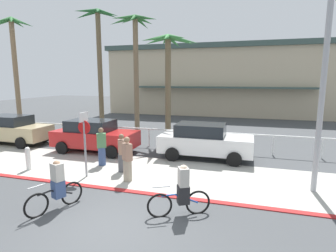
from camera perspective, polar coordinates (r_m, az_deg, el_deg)
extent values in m
plane|color=#424447|center=(16.69, 5.10, -3.50)|extent=(80.00, 80.00, 0.00)
cube|color=#ADAAA0|center=(11.28, -0.96, -9.91)|extent=(44.00, 4.00, 0.02)
cube|color=maroon|center=(9.52, -4.71, -13.71)|extent=(44.00, 0.24, 0.03)
cube|color=#BCAD8E|center=(33.69, 11.93, 8.86)|extent=(24.66, 11.28, 6.87)
cube|color=#384C47|center=(33.85, 12.16, 15.10)|extent=(25.26, 11.88, 0.50)
cube|color=#384C47|center=(27.59, 10.80, 7.86)|extent=(17.26, 1.20, 0.16)
cylinder|color=white|center=(15.04, 4.00, -1.04)|extent=(22.20, 0.08, 0.08)
cylinder|color=white|center=(20.60, -27.72, -0.64)|extent=(0.08, 0.08, 1.00)
cylinder|color=white|center=(19.12, -22.95, -1.01)|extent=(0.08, 0.08, 1.00)
cylinder|color=white|center=(17.80, -17.43, -1.43)|extent=(0.08, 0.08, 1.00)
cylinder|color=white|center=(16.67, -11.09, -1.90)|extent=(0.08, 0.08, 1.00)
cylinder|color=white|center=(15.77, -3.92, -2.39)|extent=(0.08, 0.08, 1.00)
cylinder|color=white|center=(15.14, 3.98, -2.90)|extent=(0.08, 0.08, 1.00)
cylinder|color=white|center=(14.83, 12.39, -3.37)|extent=(0.08, 0.08, 1.00)
cylinder|color=white|center=(14.85, 20.97, -3.78)|extent=(0.08, 0.08, 1.00)
cylinder|color=white|center=(15.19, 29.36, -4.10)|extent=(0.08, 0.08, 1.00)
cylinder|color=gray|center=(11.13, -16.78, -4.73)|extent=(0.08, 0.08, 2.20)
cube|color=white|center=(10.89, -17.11, 1.81)|extent=(0.04, 0.56, 0.36)
cylinder|color=red|center=(10.95, -17.00, -0.27)|extent=(0.52, 0.03, 0.52)
cylinder|color=white|center=(13.05, -27.01, -6.36)|extent=(0.20, 0.20, 0.85)
sphere|color=white|center=(12.93, -27.17, -4.33)|extent=(0.20, 0.20, 0.20)
cylinder|color=#9EA0A5|center=(10.19, 29.55, 8.21)|extent=(0.18, 0.18, 7.50)
cylinder|color=#846B4C|center=(24.51, -28.99, 9.25)|extent=(0.36, 0.36, 8.24)
cone|color=#2D6B33|center=(24.39, -28.59, 18.47)|extent=(1.47, 0.32, 0.80)
cone|color=#2D6B33|center=(24.87, -27.99, 18.39)|extent=(1.33, 1.33, 0.74)
cone|color=#2D6B33|center=(25.29, -28.73, 18.18)|extent=(0.32, 1.31, 0.73)
cone|color=#2D6B33|center=(25.48, -29.73, 17.98)|extent=(1.18, 1.18, 0.77)
cone|color=#2D6B33|center=(25.46, -31.14, 17.88)|extent=(1.78, 0.32, 0.77)
cone|color=#2D6B33|center=(24.87, -31.28, 18.00)|extent=(1.21, 1.21, 0.84)
cone|color=#2D6B33|center=(24.44, -30.88, 18.38)|extent=(0.32, 1.35, 0.70)
cone|color=#2D6B33|center=(24.11, -29.79, 18.49)|extent=(1.37, 1.37, 0.80)
cylinder|color=brown|center=(21.70, -13.91, 10.89)|extent=(0.36, 0.36, 8.71)
cone|color=#235B2D|center=(21.79, -12.36, 21.87)|extent=(1.74, 0.32, 0.78)
cone|color=#235B2D|center=(22.62, -12.43, 21.68)|extent=(1.13, 1.63, 0.58)
cone|color=#235B2D|center=(22.78, -14.35, 21.15)|extent=(0.95, 1.33, 0.84)
cone|color=#235B2D|center=(22.66, -16.51, 21.27)|extent=(1.91, 0.32, 0.75)
cone|color=#235B2D|center=(21.78, -16.63, 21.92)|extent=(1.21, 1.78, 0.62)
cone|color=#235B2D|center=(21.39, -14.41, 22.11)|extent=(1.15, 1.66, 0.73)
cylinder|color=#756047|center=(20.09, -6.61, 10.28)|extent=(0.36, 0.36, 8.05)
cone|color=#2D6B33|center=(20.21, -4.58, 21.42)|extent=(1.66, 0.32, 0.58)
cone|color=#2D6B33|center=(20.68, -5.03, 20.96)|extent=(1.25, 1.12, 0.70)
cone|color=#2D6B33|center=(21.20, -5.45, 20.50)|extent=(0.63, 1.85, 0.83)
cone|color=#2D6B33|center=(21.28, -7.10, 20.46)|extent=(1.14, 1.66, 0.80)
cone|color=#2D6B33|center=(20.95, -8.22, 20.92)|extent=(1.40, 0.77, 0.59)
cone|color=#2D6B33|center=(20.55, -9.41, 20.75)|extent=(1.83, 0.93, 0.84)
cone|color=#2D6B33|center=(19.96, -9.18, 21.32)|extent=(1.26, 1.86, 0.69)
cone|color=#2D6B33|center=(19.78, -7.35, 21.24)|extent=(0.59, 1.60, 0.83)
cone|color=#2D6B33|center=(19.83, -5.75, 21.62)|extent=(1.44, 1.28, 0.59)
cylinder|color=brown|center=(17.24, 0.01, 7.59)|extent=(0.36, 0.36, 6.33)
cone|color=#387F3D|center=(17.14, 3.14, 17.39)|extent=(1.94, 0.32, 0.78)
cone|color=#387F3D|center=(17.76, 2.83, 17.27)|extent=(1.65, 1.46, 0.69)
cone|color=#387F3D|center=(18.15, 1.29, 16.99)|extent=(0.63, 1.84, 0.76)
cone|color=#387F3D|center=(18.12, -0.57, 17.28)|extent=(1.06, 1.52, 0.59)
cone|color=#387F3D|center=(17.93, -2.38, 17.29)|extent=(1.83, 0.93, 0.63)
cone|color=#387F3D|center=(17.37, -2.77, 17.64)|extent=(1.67, 0.87, 0.57)
cone|color=#387F3D|center=(16.94, -1.75, 17.79)|extent=(0.99, 1.39, 0.60)
cone|color=#387F3D|center=(16.50, -0.38, 17.84)|extent=(0.64, 1.90, 0.70)
cone|color=#387F3D|center=(16.71, 1.66, 17.95)|extent=(1.53, 1.35, 0.58)
cube|color=tan|center=(18.66, -29.40, -1.03)|extent=(4.40, 1.80, 0.80)
cube|color=#1E2328|center=(18.74, -30.11, 1.06)|extent=(2.29, 1.58, 0.56)
cylinder|color=black|center=(18.41, -24.24, -2.03)|extent=(0.66, 0.22, 0.66)
cylinder|color=black|center=(17.12, -28.16, -3.15)|extent=(0.66, 0.22, 0.66)
cylinder|color=black|center=(20.35, -30.26, -1.45)|extent=(0.66, 0.22, 0.66)
cube|color=red|center=(14.94, -14.80, -2.48)|extent=(4.40, 1.80, 0.80)
cube|color=#1E2328|center=(14.94, -15.73, 0.14)|extent=(2.29, 1.58, 0.56)
cylinder|color=black|center=(15.14, -8.39, -3.65)|extent=(0.66, 0.22, 0.66)
cylinder|color=black|center=(13.58, -11.61, -5.29)|extent=(0.66, 0.22, 0.66)
cylinder|color=black|center=(16.51, -17.29, -2.87)|extent=(0.66, 0.22, 0.66)
cylinder|color=black|center=(15.09, -21.10, -4.24)|extent=(0.66, 0.22, 0.66)
cube|color=white|center=(13.35, 7.80, -3.67)|extent=(4.40, 1.80, 0.80)
cube|color=#1E2328|center=(13.25, 6.80, -0.74)|extent=(2.29, 1.58, 0.56)
cylinder|color=black|center=(14.19, 13.98, -4.74)|extent=(0.66, 0.22, 0.66)
cylinder|color=black|center=(12.45, 13.56, -6.74)|extent=(0.66, 0.22, 0.66)
cylinder|color=black|center=(14.57, 2.84, -4.08)|extent=(0.66, 0.22, 0.66)
cylinder|color=black|center=(12.89, 0.90, -5.90)|extent=(0.66, 0.22, 0.66)
torus|color=black|center=(7.92, -1.75, -16.22)|extent=(0.67, 0.38, 0.72)
torus|color=black|center=(8.15, 6.21, -15.51)|extent=(0.67, 0.38, 0.72)
cylinder|color=#2851A8|center=(8.00, 3.85, -14.79)|extent=(0.64, 0.36, 0.35)
cylinder|color=#2851A8|center=(7.84, 0.03, -14.18)|extent=(0.36, 0.22, 0.07)
cylinder|color=#2851A8|center=(7.95, 3.17, -14.39)|extent=(0.05, 0.05, 0.44)
cylinder|color=silver|center=(7.71, -1.39, -12.52)|extent=(0.46, 0.26, 0.04)
cube|color=#232326|center=(7.93, 3.18, -13.99)|extent=(0.41, 0.40, 0.52)
cube|color=#B7B2A8|center=(7.73, 3.22, -10.46)|extent=(0.39, 0.42, 0.52)
sphere|color=beige|center=(7.66, 3.23, -8.85)|extent=(0.22, 0.22, 0.22)
torus|color=black|center=(8.72, -25.63, -14.70)|extent=(0.33, 0.69, 0.72)
torus|color=black|center=(9.19, -19.29, -13.01)|extent=(0.33, 0.69, 0.72)
cylinder|color=black|center=(8.98, -21.20, -12.64)|extent=(0.31, 0.66, 0.35)
cylinder|color=black|center=(8.70, -24.31, -12.58)|extent=(0.19, 0.37, 0.07)
cylinder|color=black|center=(8.91, -21.77, -12.37)|extent=(0.05, 0.05, 0.44)
cylinder|color=silver|center=(8.54, -25.59, -11.24)|extent=(0.22, 0.48, 0.04)
cube|color=#384C7A|center=(8.89, -21.79, -12.01)|extent=(0.38, 0.40, 0.52)
cube|color=#B7B2A8|center=(8.72, -22.01, -8.82)|extent=(0.41, 0.37, 0.52)
sphere|color=#9E7556|center=(8.65, -22.11, -7.37)|extent=(0.22, 0.22, 0.22)
cylinder|color=#4C4C51|center=(11.61, -9.51, -7.53)|extent=(0.44, 0.44, 0.77)
cube|color=#93705B|center=(11.43, -9.60, -4.28)|extent=(0.43, 0.48, 0.59)
sphere|color=brown|center=(11.33, -9.66, -2.16)|extent=(0.21, 0.21, 0.21)
cylinder|color=gray|center=(10.52, -8.37, -9.17)|extent=(0.45, 0.45, 0.82)
cube|color=#93705B|center=(10.31, -8.47, -5.33)|extent=(0.47, 0.46, 0.63)
sphere|color=#9E7556|center=(10.20, -8.54, -2.84)|extent=(0.23, 0.23, 0.23)
cylinder|color=#384C7A|center=(12.61, -13.53, -6.16)|extent=(0.44, 0.44, 0.82)
cube|color=#4C7F51|center=(12.43, -13.66, -2.93)|extent=(0.48, 0.43, 0.63)
sphere|color=brown|center=(12.34, -13.75, -0.85)|extent=(0.23, 0.23, 0.23)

